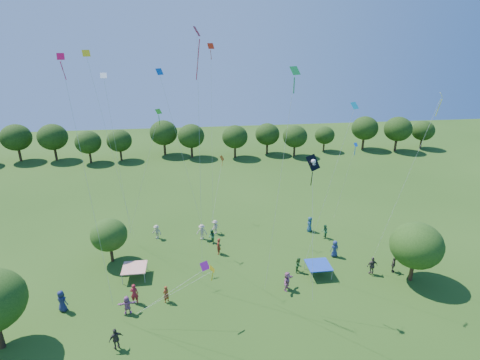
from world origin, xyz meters
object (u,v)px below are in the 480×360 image
tent_blue (318,265)px  red_high_kite (198,78)px  near_tree_north (109,235)px  tent_red_stripe (134,268)px  pirate_kite (313,165)px  near_tree_east (417,245)px

tent_blue → red_high_kite: 20.30m
tent_blue → red_high_kite: red_high_kite is taller
near_tree_north → tent_red_stripe: 4.51m
near_tree_north → pirate_kite: size_ratio=0.39×
tent_red_stripe → pirate_kite: 19.32m
near_tree_east → red_high_kite: 24.03m
red_high_kite → near_tree_north: bearing=153.3°
pirate_kite → red_high_kite: red_high_kite is taller
near_tree_east → tent_red_stripe: bearing=171.7°
near_tree_east → pirate_kite: 13.83m
tent_red_stripe → tent_blue: size_ratio=1.00×
near_tree_east → tent_red_stripe: near_tree_east is taller
tent_blue → pirate_kite: size_ratio=0.19×
tent_blue → red_high_kite: bearing=178.7°
tent_red_stripe → tent_blue: 17.33m
near_tree_east → tent_red_stripe: size_ratio=2.62×
red_high_kite → tent_red_stripe: bearing=166.6°
tent_blue → pirate_kite: bearing=-125.4°
near_tree_east → tent_red_stripe: (-25.53, 3.72, -2.65)m
near_tree_east → pirate_kite: (-10.72, -1.50, 8.61)m
tent_red_stripe → red_high_kite: bearing=-13.4°
near_tree_north → red_high_kite: bearing=-26.7°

